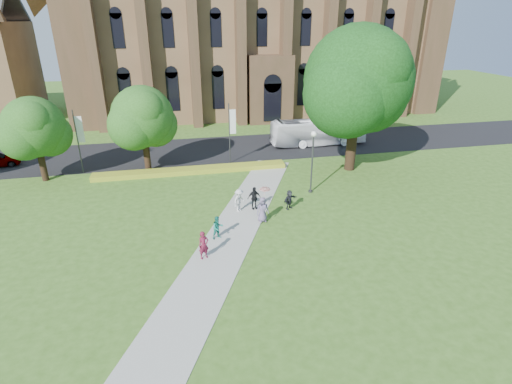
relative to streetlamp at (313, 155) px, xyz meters
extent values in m
plane|color=#375B1B|center=(-7.50, -6.50, -3.30)|extent=(160.00, 160.00, 0.00)
cube|color=black|center=(-7.50, 13.50, -3.29)|extent=(160.00, 10.00, 0.02)
cube|color=#B2B2A8|center=(-7.50, -5.50, -3.28)|extent=(15.58, 28.54, 0.04)
cube|color=gold|center=(-9.50, 6.70, -3.07)|extent=(18.00, 1.40, 0.45)
cube|color=brown|center=(2.50, 33.50, 5.20)|extent=(52.00, 16.00, 17.00)
cube|color=brown|center=(-22.00, 26.50, 7.20)|extent=(3.50, 3.50, 21.00)
cube|color=brown|center=(27.00, 26.50, 7.20)|extent=(3.50, 3.50, 21.00)
cube|color=brown|center=(2.50, 24.50, 1.20)|extent=(6.00, 2.50, 9.00)
cylinder|color=#38383D|center=(0.00, 0.00, -0.90)|extent=(0.14, 0.14, 4.80)
sphere|color=white|center=(0.00, 0.00, 1.72)|extent=(0.44, 0.44, 0.44)
cylinder|color=#38383D|center=(0.00, 0.00, -3.22)|extent=(0.36, 0.36, 0.15)
cylinder|color=#332114|center=(5.50, 4.50, 0.00)|extent=(0.96, 0.96, 6.60)
sphere|color=black|center=(5.50, 4.50, 5.10)|extent=(9.60, 9.60, 9.60)
cylinder|color=#332114|center=(-22.50, 7.50, -1.37)|extent=(0.56, 0.56, 3.85)
sphere|color=#224C16|center=(-22.50, 7.50, 1.60)|extent=(5.20, 5.20, 5.20)
cylinder|color=#332114|center=(-13.50, 8.00, -1.23)|extent=(0.60, 0.60, 4.12)
sphere|color=#224C16|center=(-13.50, 8.00, 1.95)|extent=(5.60, 5.60, 5.60)
cylinder|color=#38383D|center=(-5.50, 8.70, -0.30)|extent=(0.10, 0.10, 6.00)
cube|color=white|center=(-5.15, 8.70, 0.90)|extent=(0.60, 0.02, 2.40)
cylinder|color=#38383D|center=(-19.50, 8.70, -0.30)|extent=(0.10, 0.10, 6.00)
cube|color=white|center=(-19.15, 8.70, 0.90)|extent=(0.60, 0.02, 2.40)
imported|color=silver|center=(5.27, 12.90, -1.76)|extent=(10.87, 2.56, 3.03)
imported|color=maroon|center=(-9.67, -8.29, -2.36)|extent=(0.76, 0.63, 1.79)
imported|color=#177563|center=(-8.55, -6.10, -2.46)|extent=(0.93, 0.83, 1.59)
imported|color=silver|center=(-6.48, -2.38, -2.37)|extent=(1.29, 1.26, 1.78)
imported|color=black|center=(-5.31, -2.22, -2.36)|extent=(1.10, 0.60, 1.79)
imported|color=slate|center=(-5.13, -4.36, -2.33)|extent=(0.97, 0.69, 1.85)
imported|color=#26282E|center=(-2.68, -2.77, -2.50)|extent=(1.42, 1.16, 1.52)
imported|color=#E09EB0|center=(-4.95, -4.26, -1.07)|extent=(0.80, 0.80, 0.67)
camera|label=1|loc=(-10.88, -29.15, 10.15)|focal=28.00mm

